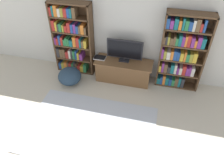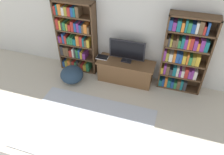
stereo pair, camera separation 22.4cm
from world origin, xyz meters
name	(u,v)px [view 2 (the right image)]	position (x,y,z in m)	size (l,w,h in m)	color
wall_back	(126,27)	(0.00, 4.23, 1.30)	(8.80, 0.06, 2.60)	silver
bookshelf_left	(76,38)	(-1.21, 4.05, 0.90)	(0.98, 0.30, 1.84)	#513823
bookshelf_right	(184,55)	(1.38, 4.05, 0.92)	(0.98, 0.30, 1.84)	#513823
tv_stand	(125,71)	(0.12, 3.91, 0.27)	(1.38, 0.51, 0.54)	brown
television	(127,51)	(0.12, 3.96, 0.84)	(0.84, 0.16, 0.55)	black
laptop	(102,57)	(-0.48, 3.93, 0.55)	(0.29, 0.20, 0.03)	silver
area_rug	(87,127)	(-0.22, 2.24, 0.01)	(2.56, 1.71, 0.02)	#B2B7C1
beanbag_ottoman	(72,75)	(-1.13, 3.46, 0.21)	(0.56, 0.56, 0.41)	#23384C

